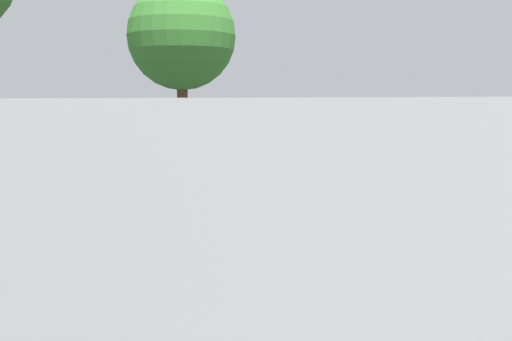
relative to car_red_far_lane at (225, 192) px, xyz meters
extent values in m
cube|color=#E0D14C|center=(-2.52, -2.69, -0.78)|extent=(28.00, 0.16, 0.01)
cylinder|color=black|center=(-1.82, -4.34, -0.40)|extent=(0.77, 0.28, 0.76)
cylinder|color=black|center=(10.00, -1.54, -0.46)|extent=(0.67, 0.32, 0.64)
cylinder|color=black|center=(6.93, -1.05, -0.46)|extent=(0.67, 0.32, 0.64)
cube|color=red|center=(-0.06, 0.00, -0.16)|extent=(4.10, 2.03, 0.61)
cube|color=black|center=(0.14, -0.01, 0.46)|extent=(2.00, 1.72, 0.61)
cylinder|color=black|center=(-1.46, -0.86, -0.46)|extent=(0.65, 0.25, 0.64)
cylinder|color=black|center=(-1.38, 0.99, -0.46)|extent=(0.65, 0.25, 0.64)
cylinder|color=black|center=(1.27, -0.98, -0.46)|extent=(0.65, 0.25, 0.64)
cylinder|color=black|center=(1.35, 0.87, -0.46)|extent=(0.65, 0.25, 0.64)
cylinder|color=#513823|center=(5.04, 5.89, 0.78)|extent=(0.30, 0.30, 3.13)
sphere|color=#387A2D|center=(5.04, 5.89, 3.16)|extent=(2.95, 2.95, 2.95)
camera|label=1|loc=(-7.14, -6.16, 1.41)|focal=43.18mm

